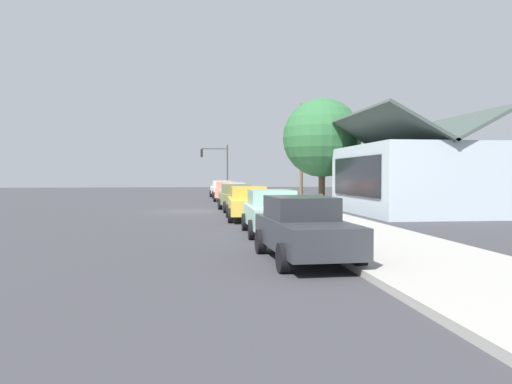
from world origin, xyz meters
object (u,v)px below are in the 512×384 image
object	(u,v)px
car_silver	(233,194)
car_olive	(237,197)
car_coral	(226,191)
car_charcoal	(304,228)
traffic_light_main	(217,162)
utility_pole_wooden	(301,151)
car_mustard	(248,203)
car_seafoam	(272,212)
car_ivory	(222,189)
fire_hydrant_red	(313,222)
shade_tree	(322,138)

from	to	relation	value
car_silver	car_olive	world-z (taller)	same
car_coral	car_charcoal	bearing A→B (deg)	2.66
traffic_light_main	car_charcoal	bearing A→B (deg)	0.29
car_olive	utility_pole_wooden	distance (m)	10.11
car_mustard	car_seafoam	bearing A→B (deg)	4.26
car_coral	car_silver	world-z (taller)	same
car_coral	car_ivory	bearing A→B (deg)	-177.05
car_charcoal	car_olive	bearing A→B (deg)	177.95
car_mustard	traffic_light_main	xyz separation A→B (m)	(-28.34, -0.12, 2.67)
car_silver	car_mustard	xyz separation A→B (m)	(12.03, -0.24, 0.00)
car_seafoam	fire_hydrant_red	xyz separation A→B (m)	(0.78, 1.33, -0.32)
utility_pole_wooden	shade_tree	bearing A→B (deg)	7.18
traffic_light_main	utility_pole_wooden	bearing A→B (deg)	21.42
car_seafoam	traffic_light_main	distance (m)	34.52
car_olive	shade_tree	bearing A→B (deg)	118.33
car_seafoam	shade_tree	world-z (taller)	shade_tree
car_seafoam	car_charcoal	bearing A→B (deg)	-0.00
car_silver	car_charcoal	xyz separation A→B (m)	(23.95, -0.15, -0.00)
fire_hydrant_red	traffic_light_main	bearing A→B (deg)	-177.30
car_coral	shade_tree	size ratio (longest dim) A/B	0.66
car_charcoal	shade_tree	distance (m)	22.78
car_charcoal	car_mustard	bearing A→B (deg)	178.01
car_coral	car_olive	world-z (taller)	same
car_coral	car_mustard	size ratio (longest dim) A/B	0.98
car_ivory	traffic_light_main	distance (m)	4.72
car_olive	fire_hydrant_red	distance (m)	13.02
car_charcoal	traffic_light_main	xyz separation A→B (m)	(-40.25, -0.21, 2.68)
car_seafoam	traffic_light_main	bearing A→B (deg)	-178.27
car_mustard	traffic_light_main	bearing A→B (deg)	-177.45
car_ivory	fire_hydrant_red	size ratio (longest dim) A/B	6.92
shade_tree	utility_pole_wooden	xyz separation A→B (m)	(-4.18, -0.53, -0.70)
car_coral	fire_hydrant_red	world-z (taller)	car_coral
car_olive	utility_pole_wooden	world-z (taller)	utility_pole_wooden
shade_tree	traffic_light_main	distance (m)	19.64
car_coral	car_mustard	bearing A→B (deg)	2.33
car_olive	car_mustard	size ratio (longest dim) A/B	0.98
car_olive	car_seafoam	bearing A→B (deg)	-1.59
car_mustard	utility_pole_wooden	size ratio (longest dim) A/B	0.66
car_silver	utility_pole_wooden	distance (m)	6.43
car_ivory	car_charcoal	xyz separation A→B (m)	(36.37, -0.03, -0.00)
car_mustard	traffic_light_main	distance (m)	28.46
car_mustard	traffic_light_main	size ratio (longest dim) A/B	0.95
car_coral	shade_tree	world-z (taller)	shade_tree
car_coral	car_silver	bearing A→B (deg)	3.70
car_charcoal	shade_tree	bearing A→B (deg)	162.15
car_seafoam	fire_hydrant_red	distance (m)	1.58
car_silver	car_ivory	bearing A→B (deg)	-178.14
car_olive	fire_hydrant_red	world-z (taller)	car_olive
car_ivory	car_olive	world-z (taller)	same
car_olive	utility_pole_wooden	bearing A→B (deg)	141.95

